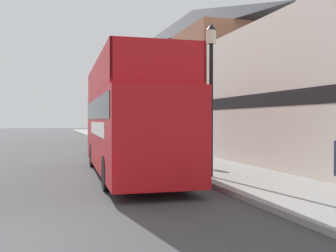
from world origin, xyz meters
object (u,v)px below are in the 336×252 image
parked_car_ahead_of_bus (113,144)px  lamp_post_third (123,103)px  tour_bus (130,124)px  lamp_post_nearest (211,72)px  lamp_post_second (152,91)px

parked_car_ahead_of_bus → lamp_post_third: lamp_post_third is taller
tour_bus → lamp_post_nearest: 3.59m
lamp_post_nearest → lamp_post_third: (-0.14, 14.90, -0.44)m
lamp_post_nearest → lamp_post_third: 14.91m
lamp_post_nearest → lamp_post_third: size_ratio=1.17×
tour_bus → lamp_post_second: 6.03m
lamp_post_second → lamp_post_third: 7.46m
parked_car_ahead_of_bus → lamp_post_third: bearing=70.0°
lamp_post_nearest → lamp_post_second: bearing=90.3°
lamp_post_second → lamp_post_third: lamp_post_second is taller
lamp_post_third → parked_car_ahead_of_bus: bearing=-107.1°
parked_car_ahead_of_bus → lamp_post_nearest: 10.54m
tour_bus → parked_car_ahead_of_bus: 8.00m
tour_bus → lamp_post_nearest: lamp_post_nearest is taller
tour_bus → lamp_post_second: size_ratio=2.05×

